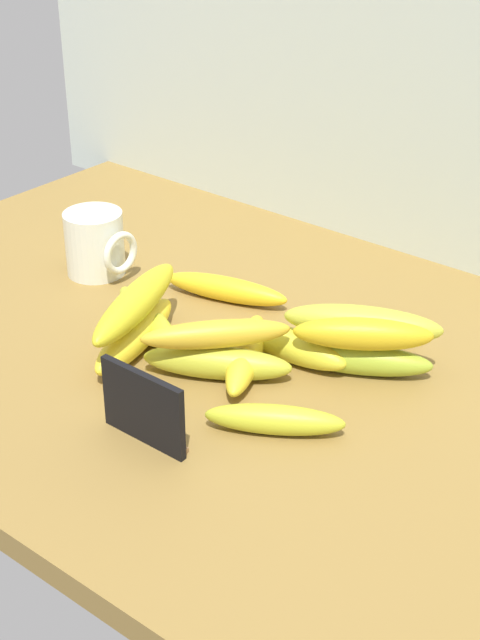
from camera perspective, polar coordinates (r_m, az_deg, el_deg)
name	(u,v)px	position (r cm, az deg, el deg)	size (l,w,h in cm)	color
counter_top	(196,348)	(121.06, -2.62, -1.64)	(110.00, 76.00, 3.00)	olive
back_wall	(380,23)	(138.40, 8.29, 17.03)	(130.00, 2.00, 70.00)	silver
chalkboard_sign	(144,410)	(100.41, -5.72, -5.31)	(11.00, 1.80, 8.40)	black
coffee_mug	(96,244)	(135.69, -8.52, 4.50)	(9.71, 8.21, 9.04)	silver
banana_0	(275,420)	(102.39, 2.07, -5.91)	(15.03, 3.27, 3.27)	gold
banana_1	(356,359)	(113.02, 6.90, -2.29)	(17.74, 3.75, 3.75)	#99B02E
banana_2	(358,337)	(116.88, 6.98, -1.00)	(15.37, 4.28, 4.28)	yellow
banana_3	(217,363)	(111.29, -1.36, -2.54)	(17.47, 3.93, 3.93)	gold
banana_4	(288,344)	(114.86, 2.83, -1.43)	(16.26, 4.10, 4.10)	yellow
banana_5	(226,289)	(128.08, -0.84, 1.85)	(17.47, 3.35, 3.35)	yellow
banana_6	(246,354)	(113.19, 0.38, -2.02)	(17.80, 3.68, 3.68)	yellow
banana_7	(150,320)	(120.81, -5.38, -0.03)	(19.25, 3.55, 3.55)	gold
banana_8	(135,335)	(117.20, -6.23, -0.90)	(18.47, 4.13, 4.13)	yellow
banana_9	(135,303)	(115.71, -6.22, 1.01)	(20.99, 4.09, 4.09)	gold
banana_10	(216,334)	(109.73, -1.44, -0.84)	(17.32, 3.31, 3.31)	gold
banana_11	(363,334)	(110.50, 7.30, -0.82)	(16.03, 3.81, 3.81)	gold
banana_12	(363,323)	(112.29, 7.28, -0.19)	(18.50, 4.17, 4.17)	gold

